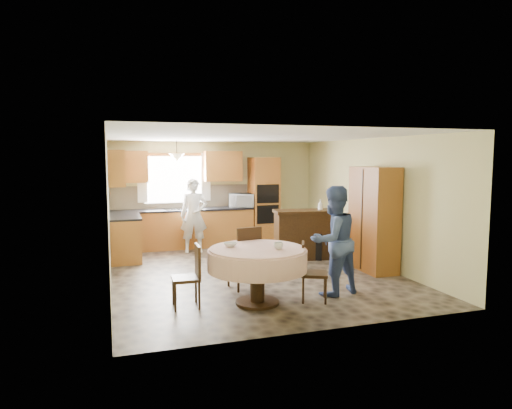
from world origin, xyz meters
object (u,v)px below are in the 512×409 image
object	(u,v)px
cupboard	(374,219)
sideboard	(306,236)
chair_right	(310,269)
person_dining	(333,240)
dining_table	(257,260)
oven_tower	(264,200)
person_sink	(194,215)
chair_back	(246,255)
chair_left	(191,273)

from	to	relation	value
cupboard	sideboard	bearing A→B (deg)	120.68
chair_right	person_dining	distance (m)	0.63
person_dining	dining_table	bearing A→B (deg)	-9.59
oven_tower	sideboard	xyz separation A→B (m)	(0.29, -1.93, -0.58)
person_dining	cupboard	bearing A→B (deg)	-155.23
dining_table	person_sink	size ratio (longest dim) A/B	0.87
chair_back	oven_tower	bearing A→B (deg)	-122.67
chair_back	person_sink	bearing A→B (deg)	-94.62
chair_left	person_dining	bearing A→B (deg)	90.26
chair_left	person_dining	distance (m)	2.24
oven_tower	cupboard	bearing A→B (deg)	-71.79
oven_tower	chair_left	distance (m)	5.03
sideboard	person_dining	size ratio (longest dim) A/B	0.80
cupboard	chair_back	size ratio (longest dim) A/B	1.90
oven_tower	chair_right	bearing A→B (deg)	-100.37
oven_tower	person_sink	distance (m)	1.94
cupboard	chair_right	world-z (taller)	cupboard
oven_tower	person_dining	bearing A→B (deg)	-94.58
chair_right	person_dining	bearing A→B (deg)	-45.07
cupboard	person_sink	bearing A→B (deg)	137.29
chair_left	person_sink	xyz separation A→B (m)	(0.71, 3.74, 0.33)
dining_table	person_sink	xyz separation A→B (m)	(-0.23, 3.90, 0.18)
dining_table	person_dining	size ratio (longest dim) A/B	0.85
dining_table	person_dining	world-z (taller)	person_dining
oven_tower	person_dining	xyz separation A→B (m)	(-0.35, -4.37, -0.21)
dining_table	chair_right	world-z (taller)	chair_right
oven_tower	person_sink	bearing A→B (deg)	-163.15
oven_tower	chair_back	bearing A→B (deg)	-112.87
oven_tower	sideboard	distance (m)	2.04
oven_tower	sideboard	world-z (taller)	oven_tower
chair_back	person_sink	world-z (taller)	person_sink
chair_back	person_sink	distance (m)	3.17
sideboard	dining_table	xyz separation A→B (m)	(-1.91, -2.53, 0.16)
person_dining	sideboard	bearing A→B (deg)	-118.16
sideboard	chair_right	size ratio (longest dim) A/B	1.54
chair_left	chair_back	distance (m)	1.16
oven_tower	person_sink	world-z (taller)	oven_tower
dining_table	chair_right	xyz separation A→B (m)	(0.78, -0.10, -0.16)
chair_back	person_sink	xyz separation A→B (m)	(-0.28, 3.14, 0.26)
oven_tower	chair_right	distance (m)	4.67
cupboard	dining_table	xyz separation A→B (m)	(-2.69, -1.21, -0.33)
oven_tower	chair_left	xyz separation A→B (m)	(-2.56, -4.30, -0.57)
oven_tower	person_sink	size ratio (longest dim) A/B	1.28
chair_left	person_dining	xyz separation A→B (m)	(2.21, -0.08, 0.36)
chair_back	person_dining	distance (m)	1.41
chair_left	person_dining	world-z (taller)	person_dining
chair_back	chair_right	xyz separation A→B (m)	(0.73, -0.86, -0.08)
sideboard	chair_left	xyz separation A→B (m)	(-2.85, -2.36, 0.01)
chair_back	chair_right	distance (m)	1.13
cupboard	dining_table	size ratio (longest dim) A/B	1.35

